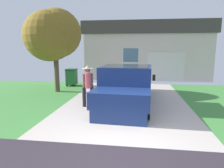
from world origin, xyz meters
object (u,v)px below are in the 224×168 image
at_px(person_with_hat, 88,83).
at_px(handbag, 92,105).
at_px(pickup_truck, 127,88).
at_px(wheeled_trash_bin, 72,77).
at_px(house_with_garage, 146,50).
at_px(front_yard_tree, 52,35).

distance_m(person_with_hat, handbag, 0.87).
bearing_deg(person_with_hat, pickup_truck, -12.89).
relative_size(person_with_hat, wheeled_trash_bin, 1.55).
bearing_deg(pickup_truck, wheeled_trash_bin, -43.78).
relative_size(pickup_truck, handbag, 13.17).
relative_size(handbag, wheeled_trash_bin, 0.39).
bearing_deg(handbag, wheeled_trash_bin, 117.77).
xyz_separation_m(house_with_garage, wheeled_trash_bin, (-4.82, -5.43, -1.63)).
bearing_deg(wheeled_trash_bin, pickup_truck, -47.05).
height_order(person_with_hat, wheeled_trash_bin, person_with_hat).
distance_m(handbag, front_yard_tree, 4.95).
xyz_separation_m(pickup_truck, wheeled_trash_bin, (-3.77, 4.05, -0.15)).
relative_size(pickup_truck, wheeled_trash_bin, 5.12).
bearing_deg(house_with_garage, pickup_truck, -96.33).
xyz_separation_m(person_with_hat, house_with_garage, (2.60, 9.87, 1.27)).
relative_size(pickup_truck, house_with_garage, 0.57).
bearing_deg(person_with_hat, house_with_garage, 48.36).
bearing_deg(house_with_garage, person_with_hat, -104.75).
bearing_deg(pickup_truck, person_with_hat, 17.27).
bearing_deg(wheeled_trash_bin, house_with_garage, 48.40).
xyz_separation_m(pickup_truck, front_yard_tree, (-4.14, 2.27, 2.30)).
relative_size(front_yard_tree, wheeled_trash_bin, 4.12).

